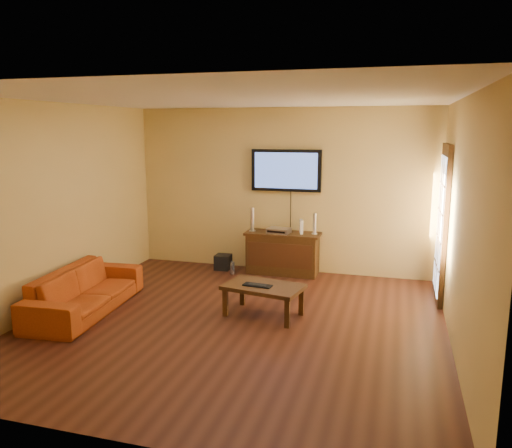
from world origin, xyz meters
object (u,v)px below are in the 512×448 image
at_px(media_console, 283,253).
at_px(av_receiver, 279,230).
at_px(subwoofer, 223,262).
at_px(bottle, 232,268).
at_px(sofa, 85,283).
at_px(game_console, 301,227).
at_px(keyboard, 258,285).
at_px(coffee_table, 263,289).
at_px(speaker_left, 252,220).
at_px(television, 286,170).
at_px(speaker_right, 315,225).

height_order(media_console, av_receiver, av_receiver).
height_order(subwoofer, bottle, subwoofer).
xyz_separation_m(sofa, game_console, (2.39, 2.42, 0.43)).
bearing_deg(keyboard, subwoofer, 120.92).
distance_m(media_console, subwoofer, 1.05).
height_order(sofa, subwoofer, sofa).
bearing_deg(game_console, coffee_table, -110.39).
height_order(speaker_left, keyboard, speaker_left).
height_order(av_receiver, subwoofer, av_receiver).
relative_size(media_console, game_console, 5.43).
relative_size(television, speaker_left, 2.95).
xyz_separation_m(speaker_left, subwoofer, (-0.51, -0.02, -0.74)).
relative_size(television, sofa, 0.60).
bearing_deg(speaker_right, coffee_table, -99.36).
bearing_deg(keyboard, media_console, 93.81).
xyz_separation_m(media_console, keyboard, (0.13, -1.97, 0.07)).
height_order(coffee_table, game_console, game_console).
bearing_deg(subwoofer, television, 11.40).
height_order(sofa, game_console, game_console).
bearing_deg(game_console, speaker_right, -13.60).
height_order(speaker_right, keyboard, speaker_right).
xyz_separation_m(media_console, coffee_table, (0.19, -1.91, 0.00)).
xyz_separation_m(coffee_table, bottle, (-0.98, 1.65, -0.25)).
relative_size(sofa, bottle, 8.68).
distance_m(game_console, subwoofer, 1.49).
relative_size(sofa, speaker_left, 4.91).
relative_size(speaker_right, keyboard, 0.89).
distance_m(media_console, av_receiver, 0.39).
xyz_separation_m(media_console, television, (0.00, 0.19, 1.34)).
distance_m(television, keyboard, 2.51).
xyz_separation_m(coffee_table, keyboard, (-0.06, -0.06, 0.07)).
bearing_deg(coffee_table, keyboard, -137.49).
bearing_deg(subwoofer, coffee_table, -58.03).
xyz_separation_m(speaker_right, av_receiver, (-0.57, -0.07, -0.11)).
xyz_separation_m(sofa, speaker_right, (2.60, 2.43, 0.47)).
bearing_deg(bottle, game_console, 14.40).
bearing_deg(av_receiver, speaker_left, -175.47).
xyz_separation_m(av_receiver, keyboard, (0.19, -1.93, -0.31)).
relative_size(media_console, keyboard, 3.22).
distance_m(coffee_table, subwoofer, 2.25).
relative_size(television, av_receiver, 3.24).
relative_size(game_console, keyboard, 0.59).
relative_size(av_receiver, subwoofer, 1.41).
height_order(speaker_right, av_receiver, speaker_right).
distance_m(sofa, av_receiver, 3.13).
bearing_deg(keyboard, speaker_right, 79.18).
bearing_deg(speaker_left, av_receiver, -3.42).
height_order(media_console, sofa, sofa).
xyz_separation_m(speaker_right, bottle, (-1.30, -0.29, -0.74)).
bearing_deg(speaker_right, television, 162.77).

